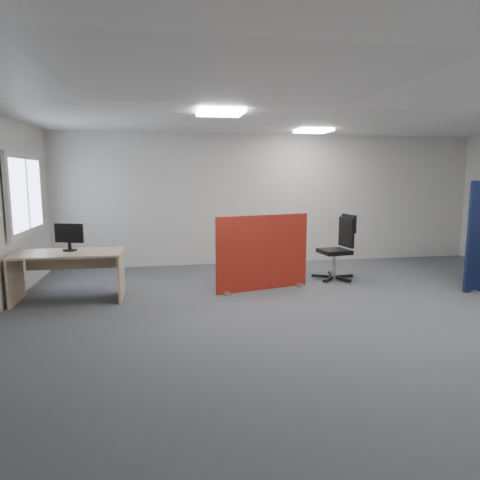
{
  "coord_description": "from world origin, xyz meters",
  "views": [
    {
      "loc": [
        -2.25,
        -5.31,
        1.83
      ],
      "look_at": [
        -1.29,
        0.2,
        1.0
      ],
      "focal_mm": 32.0,
      "sensor_mm": 36.0,
      "label": 1
    }
  ],
  "objects": [
    {
      "name": "floor",
      "position": [
        0.0,
        0.0,
        0.0
      ],
      "size": [
        9.0,
        9.0,
        0.0
      ],
      "primitive_type": "plane",
      "color": "#54565B",
      "rests_on": "ground"
    },
    {
      "name": "ceiling",
      "position": [
        0.0,
        0.0,
        2.7
      ],
      "size": [
        9.0,
        7.0,
        0.02
      ],
      "primitive_type": "cube",
      "color": "white",
      "rests_on": "wall_back"
    },
    {
      "name": "wall_back",
      "position": [
        0.0,
        3.5,
        1.35
      ],
      "size": [
        9.0,
        0.02,
        2.7
      ],
      "primitive_type": "cube",
      "color": "silver",
      "rests_on": "floor"
    },
    {
      "name": "window",
      "position": [
        -4.44,
        2.0,
        1.55
      ],
      "size": [
        0.06,
        1.7,
        1.3
      ],
      "color": "white",
      "rests_on": "wall_left"
    },
    {
      "name": "ceiling_lights",
      "position": [
        0.33,
        0.67,
        2.67
      ],
      "size": [
        4.1,
        4.1,
        0.04
      ],
      "color": "white",
      "rests_on": "ceiling"
    },
    {
      "name": "red_divider",
      "position": [
        -0.71,
        1.33,
        0.6
      ],
      "size": [
        1.59,
        0.46,
        1.22
      ],
      "rotation": [
        0.0,
        0.0,
        0.26
      ],
      "color": "maroon",
      "rests_on": "floor"
    },
    {
      "name": "second_desk",
      "position": [
        -3.68,
        1.26,
        0.55
      ],
      "size": [
        1.55,
        0.78,
        0.73
      ],
      "color": "#D5AB88",
      "rests_on": "floor"
    },
    {
      "name": "monitor_second",
      "position": [
        -3.68,
        1.35,
        0.95
      ],
      "size": [
        0.44,
        0.2,
        0.41
      ],
      "rotation": [
        0.0,
        0.0,
        -0.34
      ],
      "color": "black",
      "rests_on": "second_desk"
    },
    {
      "name": "office_chair",
      "position": [
        0.82,
        1.81,
        0.65
      ],
      "size": [
        0.75,
        0.75,
        1.14
      ],
      "rotation": [
        0.0,
        0.0,
        0.14
      ],
      "color": "black",
      "rests_on": "floor"
    }
  ]
}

